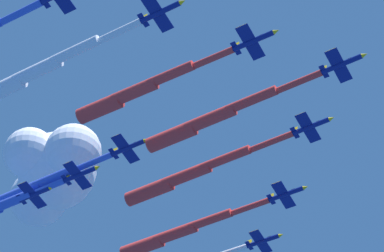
# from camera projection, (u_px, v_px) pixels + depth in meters

# --- Properties ---
(jet_lead) EXTENTS (49.24, 23.50, 3.96)m
(jet_lead) POSITION_uv_depth(u_px,v_px,m) (212.00, 119.00, 173.86)
(jet_lead) COLOR navy
(jet_port_inner) EXTENTS (51.13, 24.24, 3.99)m
(jet_port_inner) POSITION_uv_depth(u_px,v_px,m) (188.00, 175.00, 188.37)
(jet_port_inner) COLOR navy
(jet_starboard_inner) EXTENTS (44.63, 22.31, 3.90)m
(jet_starboard_inner) POSITION_uv_depth(u_px,v_px,m) (137.00, 91.00, 168.11)
(jet_starboard_inner) COLOR navy
(jet_port_mid) EXTENTS (48.29, 23.62, 4.01)m
(jet_port_mid) POSITION_uv_depth(u_px,v_px,m) (177.00, 233.00, 198.23)
(jet_port_mid) COLOR navy
(jet_starboard_mid) EXTENTS (47.90, 23.16, 3.91)m
(jet_starboard_mid) POSITION_uv_depth(u_px,v_px,m) (39.00, 70.00, 165.59)
(jet_starboard_mid) COLOR navy
(jet_trail_port) EXTENTS (49.48, 23.49, 3.99)m
(jet_trail_port) POSITION_uv_depth(u_px,v_px,m) (22.00, 193.00, 192.42)
(jet_trail_port) COLOR navy
(cloud_puff) EXTENTS (37.10, 26.77, 21.46)m
(cloud_puff) POSITION_uv_depth(u_px,v_px,m) (53.00, 171.00, 217.59)
(cloud_puff) COLOR white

